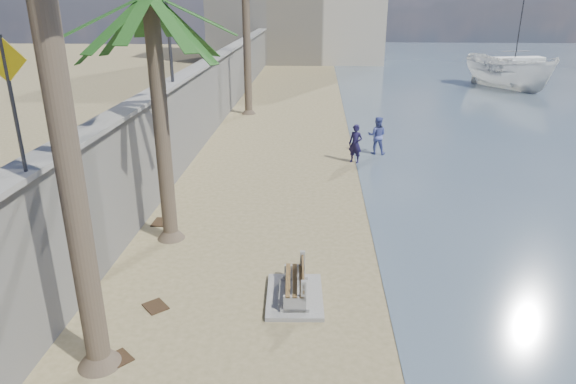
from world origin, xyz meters
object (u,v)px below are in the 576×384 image
object	(u,v)px
palm_mid	(150,1)
person_a	(356,141)
sailboat_west	(515,60)
person_b	(377,134)
yacht_far	(502,75)
boat_cruiser	(509,71)
bench_far	(295,285)

from	to	relation	value
palm_mid	person_a	distance (m)	11.10
person_a	sailboat_west	distance (m)	40.75
person_a	person_b	xyz separation A→B (m)	(1.04, 1.35, -0.01)
palm_mid	yacht_far	distance (m)	38.34
sailboat_west	person_a	bearing A→B (deg)	-118.12
palm_mid	boat_cruiser	xyz separation A→B (m)	(18.59, 26.89, -5.15)
bench_far	boat_cruiser	bearing A→B (deg)	63.57
person_b	palm_mid	bearing A→B (deg)	61.38
palm_mid	boat_cruiser	bearing A→B (deg)	55.34
yacht_far	sailboat_west	world-z (taller)	sailboat_west
sailboat_west	boat_cruiser	bearing A→B (deg)	-111.13
person_b	yacht_far	world-z (taller)	person_b
person_a	sailboat_west	size ratio (longest dim) A/B	0.21
boat_cruiser	sailboat_west	distance (m)	17.92
bench_far	palm_mid	size ratio (longest dim) A/B	0.26
bench_far	sailboat_west	xyz separation A→B (m)	(21.30, 46.57, -0.02)
person_a	sailboat_west	bearing A→B (deg)	90.97
palm_mid	boat_cruiser	world-z (taller)	palm_mid
bench_far	person_b	xyz separation A→B (m)	(3.13, 11.98, 0.58)
palm_mid	sailboat_west	size ratio (longest dim) A/B	0.84
bench_far	person_a	world-z (taller)	person_a
person_b	yacht_far	distance (m)	26.62
boat_cruiser	bench_far	bearing A→B (deg)	-148.34
palm_mid	sailboat_west	distance (m)	50.63
palm_mid	sailboat_west	bearing A→B (deg)	60.12
palm_mid	sailboat_west	world-z (taller)	sailboat_west
yacht_far	sailboat_west	xyz separation A→B (m)	(5.05, 11.44, -0.02)
bench_far	person_a	xyz separation A→B (m)	(2.09, 10.63, 0.59)
boat_cruiser	palm_mid	bearing A→B (deg)	-156.57
bench_far	person_a	distance (m)	10.85
person_b	person_a	bearing A→B (deg)	61.11
bench_far	palm_mid	distance (m)	7.80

